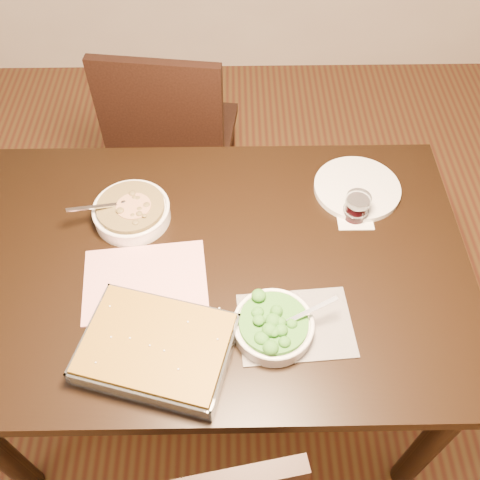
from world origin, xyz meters
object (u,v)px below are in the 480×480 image
at_px(table, 212,280).
at_px(dinner_plate, 357,188).
at_px(baking_dish, 157,348).
at_px(wine_tumbler, 357,206).
at_px(broccoli_bowl, 273,326).
at_px(stew_bowl, 132,211).
at_px(chair_far, 172,137).

height_order(table, dinner_plate, dinner_plate).
xyz_separation_m(baking_dish, wine_tumbler, (0.53, 0.42, 0.01)).
xyz_separation_m(broccoli_bowl, wine_tumbler, (0.25, 0.36, 0.02)).
bearing_deg(wine_tumbler, dinner_plate, 77.82).
xyz_separation_m(table, stew_bowl, (-0.22, 0.15, 0.13)).
height_order(baking_dish, dinner_plate, baking_dish).
bearing_deg(stew_bowl, broccoli_bowl, -44.07).
relative_size(broccoli_bowl, baking_dish, 0.55).
distance_m(baking_dish, dinner_plate, 0.76).
bearing_deg(table, broccoli_bowl, -54.05).
distance_m(broccoli_bowl, chair_far, 1.05).
distance_m(table, stew_bowl, 0.30).
height_order(baking_dish, chair_far, chair_far).
xyz_separation_m(wine_tumbler, dinner_plate, (0.02, 0.10, -0.04)).
bearing_deg(dinner_plate, stew_bowl, -171.43).
xyz_separation_m(table, wine_tumbler, (0.41, 0.15, 0.14)).
xyz_separation_m(stew_bowl, chair_far, (0.05, 0.60, -0.25)).
distance_m(table, wine_tumbler, 0.46).
distance_m(baking_dish, wine_tumbler, 0.68).
bearing_deg(dinner_plate, wine_tumbler, -102.18).
bearing_deg(dinner_plate, broccoli_bowl, -120.56).
relative_size(baking_dish, wine_tumbler, 4.92).
bearing_deg(chair_far, wine_tumbler, 141.48).
bearing_deg(chair_far, stew_bowl, 92.60).
distance_m(stew_bowl, baking_dish, 0.44).
xyz_separation_m(stew_bowl, broccoli_bowl, (0.38, -0.37, -0.00)).
xyz_separation_m(table, dinner_plate, (0.43, 0.25, 0.10)).
bearing_deg(wine_tumbler, chair_far, 133.94).
relative_size(baking_dish, chair_far, 0.42).
bearing_deg(baking_dish, table, 81.73).
xyz_separation_m(stew_bowl, wine_tumbler, (0.64, -0.00, 0.01)).
bearing_deg(baking_dish, broccoli_bowl, 26.87).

